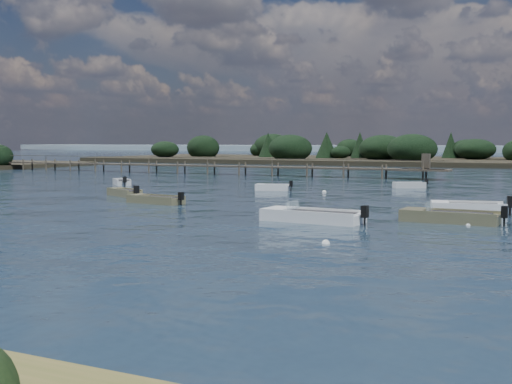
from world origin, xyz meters
The scene contains 14 objects.
ground centered at (0.00, 60.00, 0.00)m, with size 400.00×400.00×0.00m, color #152331.
dinghy_mid_white_a centered at (5.82, 9.79, 0.16)m, with size 5.42×2.21×1.25m.
tender_far_white centered at (-4.28, 27.46, 0.15)m, with size 3.08×1.60×1.03m.
dinghy_mid_grey centered at (-6.56, 14.26, 0.14)m, with size 4.16×1.86×1.03m.
dinghy_extra_b centered at (-11.71, 17.78, 0.16)m, with size 3.72×2.62×1.11m.
dinghy_extra_a centered at (12.30, 16.61, 0.18)m, with size 4.41×2.58×1.32m.
tender_far_grey_b centered at (5.10, 35.06, 0.14)m, with size 2.89×2.29×1.02m.
tender_far_grey centered at (-19.49, 27.61, 0.15)m, with size 3.03×2.97×1.09m.
dinghy_mid_white_b centered at (11.97, 12.47, 0.16)m, with size 5.01×1.95×1.24m.
buoy_b centered at (8.75, 3.56, 0.00)m, with size 0.32×0.32×0.32m, color white.
buoy_d centered at (13.00, 11.67, 0.00)m, with size 0.32×0.32×0.32m, color white.
buoy_e centered at (0.13, 27.52, 0.00)m, with size 0.32×0.32×0.32m, color white.
jetty centered at (-21.74, 47.99, 0.98)m, with size 64.50×3.20×3.40m.
distant_haze centered at (-90.00, 230.00, 0.00)m, with size 280.00×20.00×2.40m, color #8A9FAB.
Camera 1 is at (16.98, -19.78, 3.95)m, focal length 45.00 mm.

